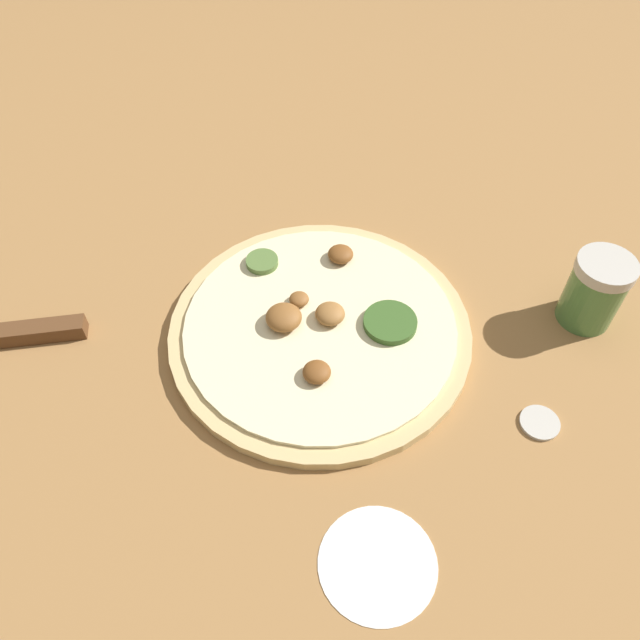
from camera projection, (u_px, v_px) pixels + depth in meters
ground_plane at (320, 333)px, 0.64m from camera, size 3.00×3.00×0.00m
pizza at (320, 328)px, 0.63m from camera, size 0.30×0.30×0.03m
spice_jar at (595, 291)px, 0.62m from camera, size 0.06×0.06×0.08m
loose_cap at (539, 426)px, 0.56m from camera, size 0.04×0.04×0.01m
flour_patch at (378, 564)px, 0.49m from camera, size 0.09×0.09×0.00m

